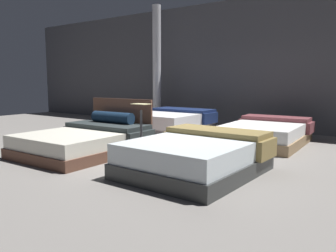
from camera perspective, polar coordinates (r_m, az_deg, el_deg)
name	(u,v)px	position (r m, az deg, el deg)	size (l,w,h in m)	color
ground_plane	(177,150)	(6.48, 1.49, -4.12)	(18.00, 18.00, 0.02)	gray
showroom_back_wall	(250,64)	(9.48, 13.74, 10.06)	(18.00, 0.06, 3.50)	#47474C
bed_0	(87,140)	(6.33, -13.48, -2.33)	(1.78, 2.13, 0.95)	brown
bed_1	(196,156)	(4.83, 4.75, -5.01)	(1.70, 1.99, 0.57)	#313333
bed_2	(171,123)	(8.42, 0.50, 0.54)	(1.69, 1.92, 0.59)	#55565C
bed_3	(266,133)	(7.32, 16.23, -1.17)	(1.59, 2.15, 0.52)	#927351
price_sign	(141,139)	(5.60, -4.52, -2.18)	(0.28, 0.24, 0.94)	#3F3F44
support_pillar	(157,66)	(10.19, -1.91, 10.08)	(0.25, 0.25, 3.50)	silver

